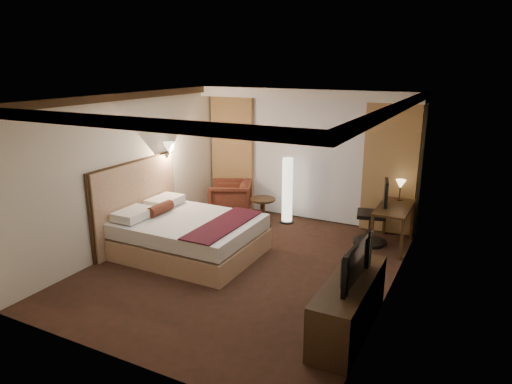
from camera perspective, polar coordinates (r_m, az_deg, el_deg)
The scene contains 21 objects.
floor at distance 7.50m, azimuth -1.41°, elevation -9.24°, with size 4.50×5.50×0.01m, color black.
ceiling at distance 6.80m, azimuth -1.56°, elevation 11.81°, with size 4.50×5.50×0.01m, color white.
back_wall at distance 9.47m, azimuth 6.49°, elevation 4.64°, with size 4.50×0.02×2.70m, color beige.
left_wall at distance 8.31m, azimuth -15.27°, elevation 2.59°, with size 0.02×5.50×2.70m, color beige.
right_wall at distance 6.31m, azimuth 16.79°, elevation -1.69°, with size 0.02×5.50×2.70m, color beige.
crown_molding at distance 6.81m, azimuth -1.56°, elevation 11.31°, with size 4.50×5.50×0.12m, color black, non-canonical shape.
soffit at distance 9.08m, azimuth 6.17°, elevation 12.13°, with size 4.50×0.50×0.20m, color white.
curtain_sheer at distance 9.42m, azimuth 6.30°, elevation 3.96°, with size 2.48×0.04×2.45m, color silver.
curtain_left_drape at distance 10.08m, azimuth -2.91°, elevation 4.83°, with size 1.00×0.14×2.45m, color #A18449.
curtain_right_drape at distance 8.92m, azimuth 16.42°, elevation 2.73°, with size 1.00×0.14×2.45m, color #A18449.
wall_sconce at distance 8.82m, azimuth -10.78°, elevation 5.41°, with size 0.24×0.24×0.24m, color white, non-canonical shape.
bed at distance 7.90m, azimuth -8.25°, elevation -5.47°, with size 2.25×1.76×0.66m, color white, non-canonical shape.
headboard at distance 8.44m, azimuth -14.69°, elevation -1.40°, with size 0.12×2.06×1.50m, color #A57E60, non-canonical shape.
armchair at distance 9.61m, azimuth -3.23°, elevation -0.76°, with size 0.84×0.79×0.87m, color #4E2217.
side_table at distance 9.20m, azimuth 0.85°, elevation -2.49°, with size 0.51×0.51×0.56m, color black, non-canonical shape.
floor_lamp at distance 9.26m, azimuth 3.94°, elevation 0.19°, with size 0.29×0.29×1.36m, color white, non-canonical shape.
desk at distance 8.48m, azimuth 16.73°, elevation -4.15°, with size 0.55×1.18×0.75m, color black, non-canonical shape.
desk_lamp at distance 8.73m, azimuth 17.56°, elevation 0.12°, with size 0.18×0.18×0.34m, color #FFD899, non-canonical shape.
office_chair at distance 8.43m, azimuth 14.23°, elevation -2.43°, with size 0.58×0.58×1.21m, color black, non-canonical shape.
dresser at distance 5.83m, azimuth 11.54°, elevation -13.67°, with size 0.50×1.76×0.68m, color black, non-canonical shape.
television at distance 5.55m, azimuth 11.60°, elevation -7.93°, with size 1.01×0.58×0.13m, color black.
Camera 1 is at (3.24, -5.96, 3.19)m, focal length 32.00 mm.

